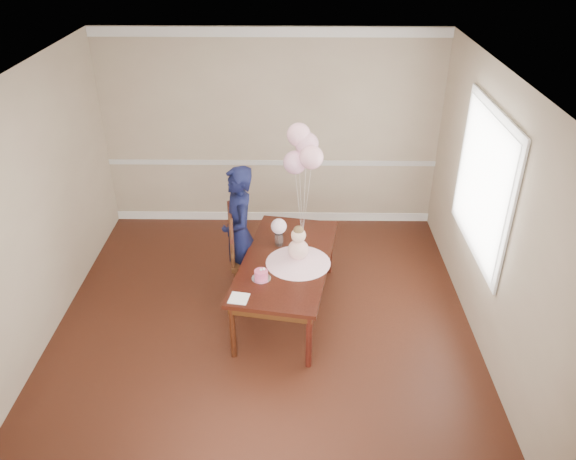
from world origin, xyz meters
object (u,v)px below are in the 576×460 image
at_px(dining_table_top, 286,261).
at_px(woman, 239,234).
at_px(birthday_cake, 261,274).
at_px(dining_chair_seat, 252,258).

bearing_deg(dining_table_top, woman, 158.04).
relative_size(dining_table_top, woman, 1.14).
bearing_deg(birthday_cake, dining_chair_seat, 102.22).
distance_m(dining_table_top, dining_chair_seat, 0.52).
xyz_separation_m(birthday_cake, woman, (-0.29, 0.70, 0.06)).
bearing_deg(birthday_cake, woman, 112.06).
height_order(dining_chair_seat, woman, woman).
xyz_separation_m(dining_table_top, dining_chair_seat, (-0.39, 0.29, -0.16)).
bearing_deg(dining_chair_seat, birthday_cake, -86.12).
distance_m(dining_table_top, woman, 0.64).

